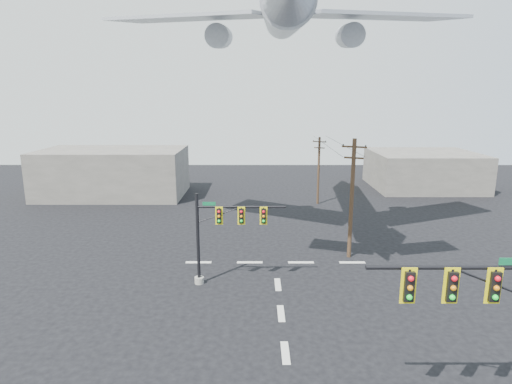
{
  "coord_description": "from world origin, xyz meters",
  "views": [
    {
      "loc": [
        -1.45,
        -19.3,
        12.73
      ],
      "look_at": [
        -1.5,
        5.0,
        7.23
      ],
      "focal_mm": 30.0,
      "sensor_mm": 36.0,
      "label": 1
    }
  ],
  "objects_px": {
    "signal_mast_near": "(488,322)",
    "utility_pole_a": "(352,197)",
    "utility_pole_b": "(319,169)",
    "airliner": "(284,15)",
    "signal_mast_far": "(220,234)"
  },
  "relations": [
    {
      "from": "utility_pole_a",
      "to": "signal_mast_near",
      "type": "bearing_deg",
      "value": -61.72
    },
    {
      "from": "utility_pole_a",
      "to": "signal_mast_far",
      "type": "bearing_deg",
      "value": -129.47
    },
    {
      "from": "utility_pole_a",
      "to": "airliner",
      "type": "distance_m",
      "value": 15.94
    },
    {
      "from": "signal_mast_near",
      "to": "utility_pole_b",
      "type": "height_order",
      "value": "utility_pole_b"
    },
    {
      "from": "utility_pole_b",
      "to": "airliner",
      "type": "distance_m",
      "value": 20.07
    },
    {
      "from": "signal_mast_far",
      "to": "utility_pole_a",
      "type": "xyz_separation_m",
      "value": [
        9.93,
        5.07,
        1.37
      ]
    },
    {
      "from": "signal_mast_near",
      "to": "signal_mast_far",
      "type": "height_order",
      "value": "signal_mast_near"
    },
    {
      "from": "utility_pole_a",
      "to": "utility_pole_b",
      "type": "bearing_deg",
      "value": 113.9
    },
    {
      "from": "signal_mast_near",
      "to": "utility_pole_a",
      "type": "height_order",
      "value": "utility_pole_a"
    },
    {
      "from": "utility_pole_b",
      "to": "airliner",
      "type": "height_order",
      "value": "airliner"
    },
    {
      "from": "signal_mast_near",
      "to": "utility_pole_b",
      "type": "relative_size",
      "value": 0.94
    },
    {
      "from": "airliner",
      "to": "utility_pole_a",
      "type": "bearing_deg",
      "value": -132.07
    },
    {
      "from": "utility_pole_a",
      "to": "utility_pole_b",
      "type": "xyz_separation_m",
      "value": [
        -0.12,
        17.36,
        -0.8
      ]
    },
    {
      "from": "airliner",
      "to": "signal_mast_near",
      "type": "bearing_deg",
      "value": -161.43
    },
    {
      "from": "signal_mast_near",
      "to": "airliner",
      "type": "relative_size",
      "value": 0.24
    }
  ]
}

